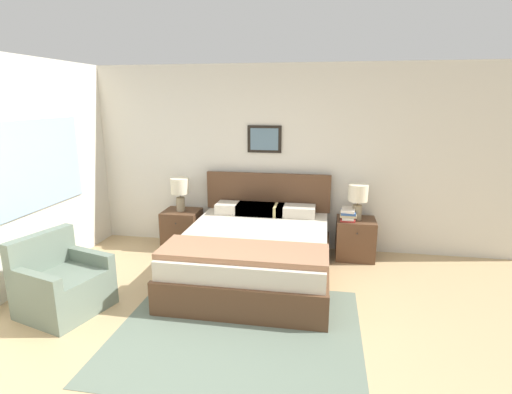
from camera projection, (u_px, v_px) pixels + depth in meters
The scene contains 15 objects.
ground_plane at pixel (210, 367), 3.25m from camera, with size 16.00×16.00×0.00m, color tan.
wall_back at pixel (265, 158), 5.71m from camera, with size 7.35×0.09×2.60m.
wall_left at pixel (37, 170), 4.72m from camera, with size 0.08×5.27×2.60m.
area_rug_main at pixel (238, 331), 3.74m from camera, with size 2.27×1.96×0.01m.
bed at pixel (255, 252), 4.86m from camera, with size 1.77×2.15×1.11m.
armchair at pixel (62, 285), 4.07m from camera, with size 0.87×0.90×0.79m.
nightstand_near_window at pixel (182, 229), 5.86m from camera, with size 0.51×0.48×0.55m.
nightstand_by_door at pixel (355, 239), 5.44m from camera, with size 0.51×0.48×0.55m.
table_lamp_near_window at pixel (180, 189), 5.70m from camera, with size 0.26×0.26×0.48m.
table_lamp_by_door at pixel (358, 196), 5.29m from camera, with size 0.26×0.26×0.48m.
book_thick_bottom at pixel (348, 219), 5.35m from camera, with size 0.21×0.27×0.02m.
book_hardcover_middle at pixel (348, 217), 5.34m from camera, with size 0.16×0.27×0.03m.
book_novel_upper at pixel (348, 215), 5.33m from camera, with size 0.22×0.24×0.03m.
book_slim_near_top at pixel (348, 212), 5.32m from camera, with size 0.20×0.27×0.03m.
book_paperback_top at pixel (348, 210), 5.32m from camera, with size 0.21×0.28×0.04m.
Camera 1 is at (0.86, -2.71, 2.13)m, focal length 28.00 mm.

